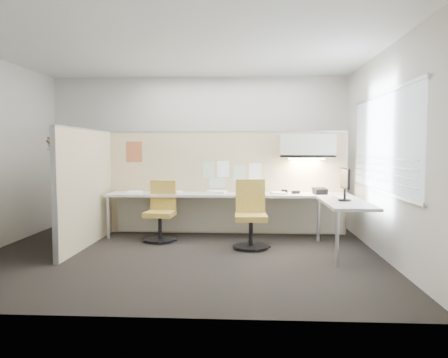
# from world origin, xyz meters

# --- Properties ---
(floor) EXTENTS (5.50, 4.50, 0.01)m
(floor) POSITION_xyz_m (0.00, 0.00, -0.01)
(floor) COLOR black
(floor) RESTS_ON ground
(ceiling) EXTENTS (5.50, 4.50, 0.01)m
(ceiling) POSITION_xyz_m (0.00, 0.00, 2.80)
(ceiling) COLOR white
(ceiling) RESTS_ON wall_back
(wall_back) EXTENTS (5.50, 0.02, 2.80)m
(wall_back) POSITION_xyz_m (0.00, 2.25, 1.40)
(wall_back) COLOR beige
(wall_back) RESTS_ON ground
(wall_front) EXTENTS (5.50, 0.02, 2.80)m
(wall_front) POSITION_xyz_m (0.00, -2.25, 1.40)
(wall_front) COLOR beige
(wall_front) RESTS_ON ground
(wall_right) EXTENTS (0.02, 4.50, 2.80)m
(wall_right) POSITION_xyz_m (2.75, 0.00, 1.40)
(wall_right) COLOR beige
(wall_right) RESTS_ON ground
(window_pane) EXTENTS (0.01, 2.80, 1.30)m
(window_pane) POSITION_xyz_m (2.73, 0.00, 1.55)
(window_pane) COLOR #9CA6B5
(window_pane) RESTS_ON wall_right
(partition_back) EXTENTS (4.10, 0.06, 1.75)m
(partition_back) POSITION_xyz_m (0.55, 1.60, 0.88)
(partition_back) COLOR #CAB38C
(partition_back) RESTS_ON floor
(partition_left) EXTENTS (0.06, 2.20, 1.75)m
(partition_left) POSITION_xyz_m (-1.50, 0.50, 0.88)
(partition_left) COLOR #CAB38C
(partition_left) RESTS_ON floor
(desk) EXTENTS (4.00, 2.07, 0.73)m
(desk) POSITION_xyz_m (0.93, 1.13, 0.60)
(desk) COLOR beige
(desk) RESTS_ON floor
(overhead_bin) EXTENTS (0.90, 0.36, 0.38)m
(overhead_bin) POSITION_xyz_m (1.90, 1.39, 1.51)
(overhead_bin) COLOR beige
(overhead_bin) RESTS_ON partition_back
(task_light_strip) EXTENTS (0.60, 0.06, 0.02)m
(task_light_strip) POSITION_xyz_m (1.90, 1.39, 1.30)
(task_light_strip) COLOR #FFEABF
(task_light_strip) RESTS_ON overhead_bin
(pinned_papers) EXTENTS (1.01, 0.00, 0.47)m
(pinned_papers) POSITION_xyz_m (0.63, 1.57, 1.03)
(pinned_papers) COLOR #8CBF8C
(pinned_papers) RESTS_ON partition_back
(poster) EXTENTS (0.28, 0.00, 0.35)m
(poster) POSITION_xyz_m (-1.05, 1.57, 1.42)
(poster) COLOR orange
(poster) RESTS_ON partition_back
(chair_left) EXTENTS (0.50, 0.51, 0.95)m
(chair_left) POSITION_xyz_m (-0.45, 0.92, 0.44)
(chair_left) COLOR black
(chair_left) RESTS_ON floor
(chair_right) EXTENTS (0.52, 0.52, 0.99)m
(chair_right) POSITION_xyz_m (0.97, 0.51, 0.46)
(chair_right) COLOR black
(chair_right) RESTS_ON floor
(monitor) EXTENTS (0.18, 0.44, 0.46)m
(monitor) POSITION_xyz_m (2.30, 0.31, 1.00)
(monitor) COLOR black
(monitor) RESTS_ON desk
(phone) EXTENTS (0.25, 0.23, 0.12)m
(phone) POSITION_xyz_m (2.10, 1.21, 0.78)
(phone) COLOR black
(phone) RESTS_ON desk
(stapler) EXTENTS (0.15, 0.09, 0.05)m
(stapler) POSITION_xyz_m (1.72, 1.28, 0.76)
(stapler) COLOR black
(stapler) RESTS_ON desk
(tape_dispenser) EXTENTS (0.11, 0.09, 0.06)m
(tape_dispenser) POSITION_xyz_m (1.54, 1.36, 0.76)
(tape_dispenser) COLOR black
(tape_dispenser) RESTS_ON desk
(coat_hook) EXTENTS (0.18, 0.42, 1.28)m
(coat_hook) POSITION_xyz_m (-1.58, -0.38, 1.43)
(coat_hook) COLOR silver
(coat_hook) RESTS_ON partition_left
(paper_stack_0) EXTENTS (0.26, 0.32, 0.03)m
(paper_stack_0) POSITION_xyz_m (-0.96, 1.21, 0.75)
(paper_stack_0) COLOR white
(paper_stack_0) RESTS_ON desk
(paper_stack_1) EXTENTS (0.24, 0.31, 0.02)m
(paper_stack_1) POSITION_xyz_m (-0.30, 1.32, 0.74)
(paper_stack_1) COLOR white
(paper_stack_1) RESTS_ON desk
(paper_stack_2) EXTENTS (0.26, 0.32, 0.04)m
(paper_stack_2) POSITION_xyz_m (0.45, 1.25, 0.75)
(paper_stack_2) COLOR white
(paper_stack_2) RESTS_ON desk
(paper_stack_3) EXTENTS (0.26, 0.32, 0.02)m
(paper_stack_3) POSITION_xyz_m (1.00, 1.30, 0.74)
(paper_stack_3) COLOR white
(paper_stack_3) RESTS_ON desk
(paper_stack_4) EXTENTS (0.27, 0.33, 0.03)m
(paper_stack_4) POSITION_xyz_m (1.43, 1.28, 0.74)
(paper_stack_4) COLOR white
(paper_stack_4) RESTS_ON desk
(paper_stack_5) EXTENTS (0.29, 0.35, 0.02)m
(paper_stack_5) POSITION_xyz_m (2.35, 0.65, 0.74)
(paper_stack_5) COLOR white
(paper_stack_5) RESTS_ON desk
(paper_stack_6) EXTENTS (0.24, 0.31, 0.03)m
(paper_stack_6) POSITION_xyz_m (0.36, 1.40, 0.75)
(paper_stack_6) COLOR white
(paper_stack_6) RESTS_ON desk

